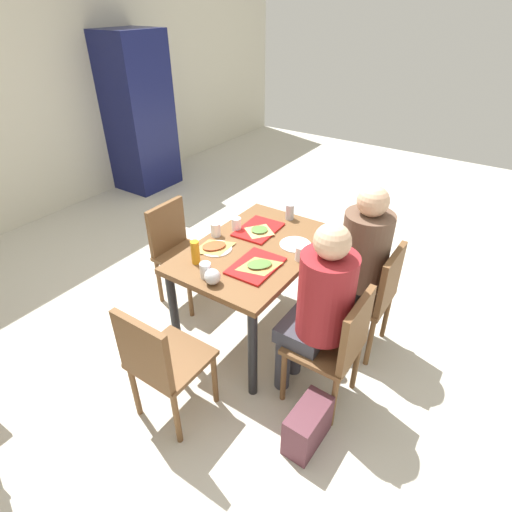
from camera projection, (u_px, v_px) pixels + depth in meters
ground_plane at (256, 328)px, 3.24m from camera, size 10.00×10.00×0.02m
main_table at (256, 259)px, 2.89m from camera, size 1.17×0.78×0.74m
chair_near_left at (337, 343)px, 2.40m from camera, size 0.40×0.40×0.84m
chair_near_right at (373, 293)px, 2.81m from camera, size 0.40×0.40×0.84m
chair_far_side at (177, 246)px, 3.33m from camera, size 0.40×0.40×0.84m
chair_left_end at (160, 360)px, 2.29m from camera, size 0.40×0.40×0.84m
person_in_red at (319, 302)px, 2.33m from camera, size 0.32×0.42×1.25m
person_in_brown_jacket at (358, 256)px, 2.74m from camera, size 0.32×0.42×1.25m
tray_red_near at (256, 266)px, 2.62m from camera, size 0.37×0.27×0.02m
tray_red_far at (258, 230)px, 3.03m from camera, size 0.37×0.28×0.02m
paper_plate_center at (216, 249)px, 2.81m from camera, size 0.22×0.22×0.01m
paper_plate_near_edge at (295, 244)px, 2.85m from camera, size 0.22×0.22×0.01m
pizza_slice_a at (259, 265)px, 2.60m from camera, size 0.28×0.27×0.02m
pizza_slice_b at (259, 230)px, 2.98m from camera, size 0.20×0.20×0.02m
pizza_slice_c at (214, 246)px, 2.81m from camera, size 0.29×0.27×0.02m
plastic_cup_a at (216, 230)px, 2.94m from camera, size 0.07×0.07×0.10m
plastic_cup_b at (300, 253)px, 2.67m from camera, size 0.07×0.07×0.10m
plastic_cup_c at (206, 270)px, 2.50m from camera, size 0.07×0.07×0.10m
plastic_cup_d at (236, 224)px, 3.01m from camera, size 0.07×0.07×0.10m
soda_can at (290, 212)px, 3.16m from camera, size 0.07×0.07×0.12m
condiment_bottle at (195, 252)px, 2.62m from camera, size 0.06×0.06×0.16m
foil_bundle at (212, 277)px, 2.45m from camera, size 0.10×0.10×0.10m
handbag at (308, 426)px, 2.34m from camera, size 0.33×0.17×0.28m
drink_fridge at (139, 114)px, 5.17m from camera, size 0.70×0.60×1.90m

